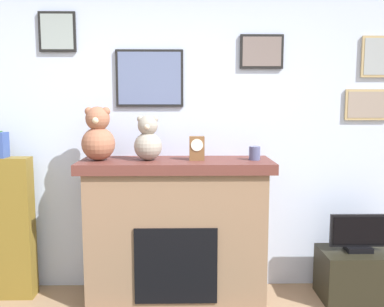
# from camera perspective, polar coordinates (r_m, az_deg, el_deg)

# --- Properties ---
(back_wall) EXTENTS (5.20, 0.15, 2.60)m
(back_wall) POSITION_cam_1_polar(r_m,az_deg,el_deg) (3.64, -3.68, 2.14)
(back_wall) COLOR silver
(back_wall) RESTS_ON ground_plane
(fireplace) EXTENTS (1.52, 0.56, 1.16)m
(fireplace) POSITION_cam_1_polar(r_m,az_deg,el_deg) (3.47, -2.13, -10.27)
(fireplace) COLOR #86664D
(fireplace) RESTS_ON ground_plane
(bookshelf) EXTENTS (0.39, 0.16, 1.38)m
(bookshelf) POSITION_cam_1_polar(r_m,az_deg,el_deg) (3.79, -23.69, -8.80)
(bookshelf) COLOR brown
(bookshelf) RESTS_ON ground_plane
(tv_stand) EXTENTS (0.59, 0.40, 0.41)m
(tv_stand) POSITION_cam_1_polar(r_m,az_deg,el_deg) (3.83, 21.47, -15.11)
(tv_stand) COLOR black
(tv_stand) RESTS_ON ground_plane
(television) EXTENTS (0.47, 0.14, 0.31)m
(television) POSITION_cam_1_polar(r_m,az_deg,el_deg) (3.71, 21.72, -10.16)
(television) COLOR black
(television) RESTS_ON tv_stand
(candle_jar) EXTENTS (0.09, 0.09, 0.11)m
(candle_jar) POSITION_cam_1_polar(r_m,az_deg,el_deg) (3.36, 8.50, 0.04)
(candle_jar) COLOR #4C517A
(candle_jar) RESTS_ON fireplace
(mantel_clock) EXTENTS (0.12, 0.09, 0.19)m
(mantel_clock) POSITION_cam_1_polar(r_m,az_deg,el_deg) (3.31, 0.66, 0.73)
(mantel_clock) COLOR brown
(mantel_clock) RESTS_ON fireplace
(teddy_bear_brown) EXTENTS (0.26, 0.26, 0.42)m
(teddy_bear_brown) POSITION_cam_1_polar(r_m,az_deg,el_deg) (3.37, -12.63, 2.29)
(teddy_bear_brown) COLOR #965D45
(teddy_bear_brown) RESTS_ON fireplace
(teddy_bear_tan) EXTENTS (0.22, 0.22, 0.36)m
(teddy_bear_tan) POSITION_cam_1_polar(r_m,az_deg,el_deg) (3.32, -6.01, 1.83)
(teddy_bear_tan) COLOR gray
(teddy_bear_tan) RESTS_ON fireplace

